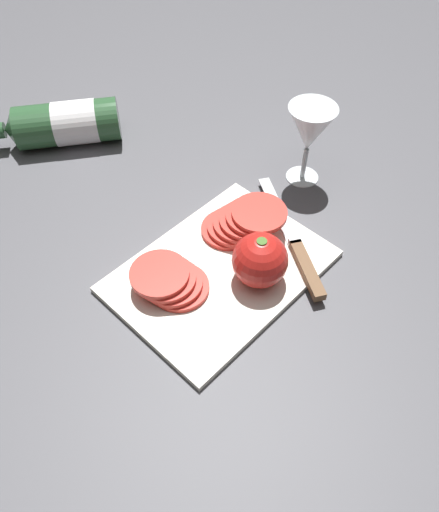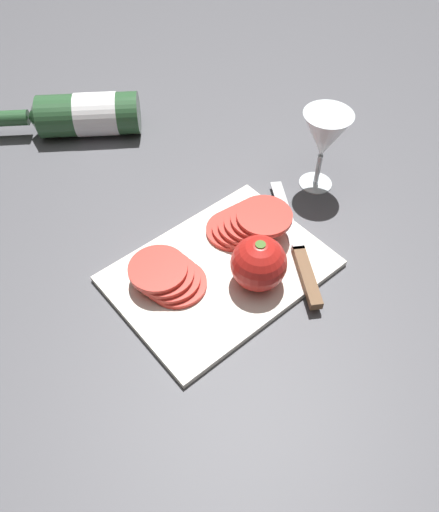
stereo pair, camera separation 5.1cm
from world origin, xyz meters
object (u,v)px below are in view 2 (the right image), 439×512
knife (302,263)px  tomato_slice_stack_far (248,223)px  wine_bottle (84,115)px  whole_tomato (259,263)px  tomato_slice_stack_near (168,276)px  wine_glass (324,137)px

knife → tomato_slice_stack_far: tomato_slice_stack_far is taller
wine_bottle → knife: wine_bottle is taller
wine_bottle → whole_tomato: 0.51m
knife → tomato_slice_stack_far: 0.11m
wine_bottle → tomato_slice_stack_near: 0.44m
wine_glass → knife: wine_glass is taller
wine_glass → tomato_slice_stack_far: 0.20m
whole_tomato → tomato_slice_stack_far: 0.10m
whole_tomato → knife: 0.09m
whole_tomato → knife: bearing=162.2°
wine_bottle → knife: bearing=97.9°
whole_tomato → tomato_slice_stack_far: (-0.06, -0.08, -0.02)m
knife → tomato_slice_stack_near: bearing=91.2°
tomato_slice_stack_near → tomato_slice_stack_far: tomato_slice_stack_far is taller
tomato_slice_stack_near → wine_glass: bearing=-177.3°
whole_tomato → wine_bottle: bearing=-90.1°
wine_bottle → knife: size_ratio=1.19×
wine_bottle → whole_tomato: bearing=89.9°
tomato_slice_stack_near → wine_bottle: bearing=-104.2°
knife → tomato_slice_stack_far: size_ratio=1.95×
tomato_slice_stack_far → knife: bearing=100.4°
wine_bottle → whole_tomato: size_ratio=3.44×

